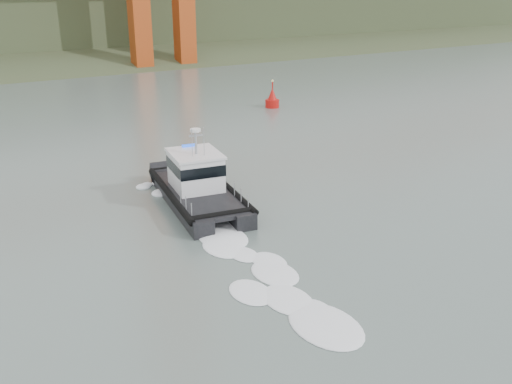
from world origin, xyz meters
TOP-DOWN VIEW (x-y plane):
  - ground at (0.00, 0.00)m, footprint 400.00×400.00m
  - patrol_boat at (-0.73, 14.15)m, footprint 5.56×11.47m
  - nav_buoy at (20.21, 37.62)m, footprint 1.66×1.66m

SIDE VIEW (x-z plane):
  - ground at x=0.00m, z-range 0.00..0.00m
  - nav_buoy at x=20.21m, z-range -0.82..2.64m
  - patrol_boat at x=-0.73m, z-range -1.33..4.01m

